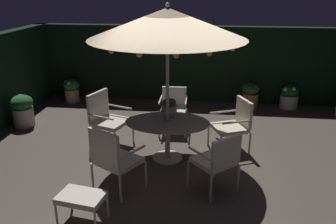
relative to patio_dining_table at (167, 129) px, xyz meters
The scene contains 15 objects.
ground_plane 0.68m from the patio_dining_table, 33.32° to the right, with size 8.59×7.62×0.02m, color #4D4239.
hedge_backdrop_rear 3.51m from the patio_dining_table, 85.37° to the left, with size 8.59×0.30×1.97m, color black.
patio_dining_table is the anchor object (origin of this frame).
patio_umbrella 1.81m from the patio_dining_table, 53.05° to the right, with size 2.56×2.56×2.70m.
centerpiece_planter 0.41m from the patio_dining_table, 87.80° to the left, with size 0.28×0.28×0.39m.
patio_chair_north 1.30m from the patio_dining_table, 91.49° to the left, with size 0.59×0.63×0.92m.
patio_chair_northeast 1.32m from the patio_dining_table, 160.66° to the left, with size 0.80×0.82×1.06m.
patio_chair_east 1.32m from the patio_dining_table, 120.62° to the right, with size 0.84×0.82×1.04m.
patio_chair_southeast 1.30m from the patio_dining_table, 47.93° to the right, with size 0.80×0.80×0.96m.
patio_chair_south 1.32m from the patio_dining_table, 23.89° to the left, with size 0.80×0.78×0.98m.
ottoman_footrest 2.09m from the patio_dining_table, 115.58° to the right, with size 0.65×0.48×0.41m.
potted_plant_right_far 3.41m from the patio_dining_table, 59.28° to the left, with size 0.43×0.43×0.67m.
potted_plant_back_center 4.11m from the patio_dining_table, 135.51° to the left, with size 0.42×0.42×0.61m.
potted_plant_back_left 3.54m from the patio_dining_table, 161.27° to the left, with size 0.47×0.47×0.71m.
potted_plant_left_near 4.13m from the patio_dining_table, 48.52° to the left, with size 0.44×0.44×0.60m.
Camera 1 is at (0.40, -5.32, 2.97)m, focal length 36.72 mm.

